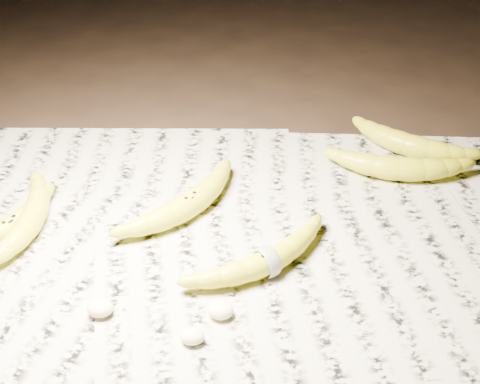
{
  "coord_description": "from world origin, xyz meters",
  "views": [
    {
      "loc": [
        0.06,
        -0.75,
        0.62
      ],
      "look_at": [
        0.03,
        0.03,
        0.05
      ],
      "focal_mm": 50.0,
      "sensor_mm": 36.0,
      "label": 1
    }
  ],
  "objects_px": {
    "banana_center": "(189,203)",
    "banana_left_b": "(32,216)",
    "banana_upper_b": "(408,143)",
    "banana_left_a": "(9,225)",
    "banana_upper_a": "(399,167)",
    "banana_taped": "(267,260)"
  },
  "relations": [
    {
      "from": "banana_center",
      "to": "banana_upper_a",
      "type": "distance_m",
      "value": 0.34
    },
    {
      "from": "banana_left_b",
      "to": "banana_upper_b",
      "type": "height_order",
      "value": "banana_upper_b"
    },
    {
      "from": "banana_left_a",
      "to": "banana_taped",
      "type": "xyz_separation_m",
      "value": [
        0.37,
        -0.06,
        0.0
      ]
    },
    {
      "from": "banana_left_a",
      "to": "banana_left_b",
      "type": "xyz_separation_m",
      "value": [
        0.03,
        0.02,
        0.0
      ]
    },
    {
      "from": "banana_left_a",
      "to": "banana_upper_a",
      "type": "relative_size",
      "value": 0.89
    },
    {
      "from": "banana_upper_a",
      "to": "banana_upper_b",
      "type": "relative_size",
      "value": 1.07
    },
    {
      "from": "banana_left_b",
      "to": "banana_taped",
      "type": "height_order",
      "value": "banana_left_b"
    },
    {
      "from": "banana_center",
      "to": "banana_taped",
      "type": "bearing_deg",
      "value": -96.83
    },
    {
      "from": "banana_taped",
      "to": "banana_upper_b",
      "type": "distance_m",
      "value": 0.38
    },
    {
      "from": "banana_left_a",
      "to": "banana_center",
      "type": "xyz_separation_m",
      "value": [
        0.25,
        0.06,
        0.0
      ]
    },
    {
      "from": "banana_left_b",
      "to": "banana_upper_b",
      "type": "bearing_deg",
      "value": -66.93
    },
    {
      "from": "banana_left_a",
      "to": "banana_upper_a",
      "type": "height_order",
      "value": "banana_upper_a"
    },
    {
      "from": "banana_left_a",
      "to": "banana_left_b",
      "type": "height_order",
      "value": "banana_left_b"
    },
    {
      "from": "banana_taped",
      "to": "banana_center",
      "type": "bearing_deg",
      "value": 97.28
    },
    {
      "from": "banana_left_b",
      "to": "banana_upper_a",
      "type": "distance_m",
      "value": 0.57
    },
    {
      "from": "banana_center",
      "to": "banana_upper_a",
      "type": "relative_size",
      "value": 1.03
    },
    {
      "from": "banana_left_b",
      "to": "banana_upper_b",
      "type": "relative_size",
      "value": 0.99
    },
    {
      "from": "banana_left_a",
      "to": "banana_center",
      "type": "bearing_deg",
      "value": -43.82
    },
    {
      "from": "banana_taped",
      "to": "banana_left_a",
      "type": "bearing_deg",
      "value": 133.66
    },
    {
      "from": "banana_center",
      "to": "banana_left_b",
      "type": "bearing_deg",
      "value": 138.93
    },
    {
      "from": "banana_left_b",
      "to": "banana_taped",
      "type": "xyz_separation_m",
      "value": [
        0.34,
        -0.08,
        -0.0
      ]
    },
    {
      "from": "banana_left_b",
      "to": "banana_center",
      "type": "relative_size",
      "value": 0.9
    }
  ]
}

